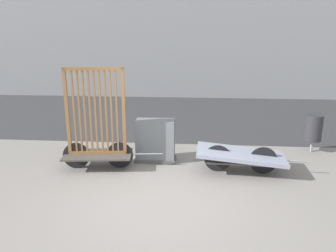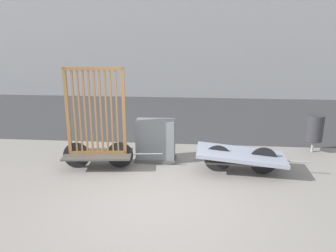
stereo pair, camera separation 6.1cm
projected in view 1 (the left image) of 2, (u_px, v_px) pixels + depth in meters
name	position (u px, v px, depth m)	size (l,w,h in m)	color
ground_plane	(161.00, 202.00, 5.90)	(60.00, 60.00, 0.00)	gray
road_strip	(179.00, 114.00, 12.53)	(56.00, 7.12, 0.01)	#38383A
bike_cart_with_bedframe	(97.00, 135.00, 7.24)	(2.23, 0.91, 2.27)	#4C4742
bike_cart_with_mattress	(241.00, 156.00, 7.11)	(2.42, 1.01, 0.60)	#4C4742
utility_cabinet	(155.00, 142.00, 7.76)	(0.96, 0.47, 1.01)	#4C4C4C
trash_bin	(314.00, 128.00, 8.33)	(0.42, 0.42, 0.97)	gray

